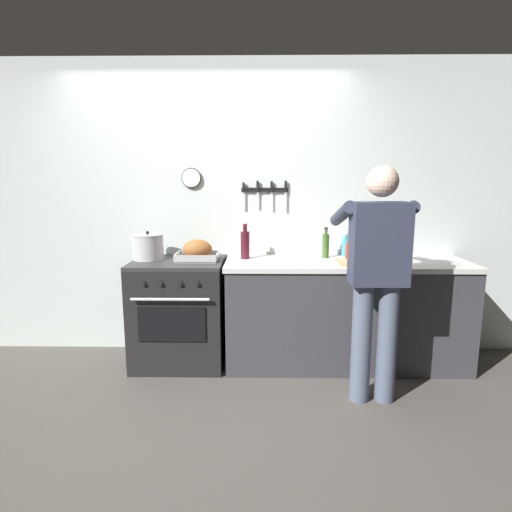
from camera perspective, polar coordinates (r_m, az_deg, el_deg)
name	(u,v)px	position (r m, az deg, el deg)	size (l,w,h in m)	color
ground_plane	(186,427)	(2.92, -9.61, -22.09)	(8.00, 8.00, 0.00)	#4C4742
wall_back	(208,210)	(3.82, -6.55, 6.31)	(6.00, 0.13, 2.60)	silver
counter_block	(346,312)	(3.66, 12.29, -7.49)	(2.03, 0.65, 0.90)	#38383D
stove	(180,312)	(3.66, -10.45, -7.55)	(0.76, 0.67, 0.90)	black
person_cook	(377,270)	(2.98, 16.28, -1.87)	(0.51, 0.63, 1.66)	#4C566B
roasting_pan	(197,251)	(3.50, -8.05, 0.67)	(0.35, 0.26, 0.18)	#B7B7BC
stock_pot	(148,247)	(3.64, -14.59, 1.23)	(0.26, 0.26, 0.24)	#B7B7BC
cutting_board	(359,262)	(3.45, 14.02, -0.87)	(0.36, 0.24, 0.02)	tan
bottle_dish_soap	(346,246)	(3.78, 12.19, 1.28)	(0.07, 0.07, 0.20)	#338CCC
bottle_wine_red	(245,244)	(3.55, -1.52, 1.63)	(0.08, 0.08, 0.30)	#47141E
bottle_hot_sauce	(348,251)	(3.61, 12.54, 0.70)	(0.05, 0.05, 0.18)	red
bottle_vinegar	(363,246)	(3.74, 14.48, 1.33)	(0.07, 0.07, 0.24)	#997F4C
bottle_olive_oil	(326,245)	(3.65, 9.53, 1.48)	(0.06, 0.06, 0.27)	#385623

